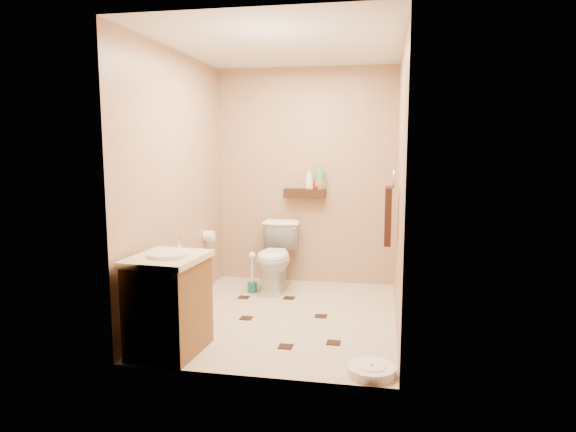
# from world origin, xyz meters

# --- Properties ---
(ground) EXTENTS (2.50, 2.50, 0.00)m
(ground) POSITION_xyz_m (0.00, 0.00, 0.00)
(ground) COLOR #C0A68C
(ground) RESTS_ON ground
(wall_back) EXTENTS (2.00, 0.04, 2.40)m
(wall_back) POSITION_xyz_m (0.00, 1.25, 1.20)
(wall_back) COLOR #A5825E
(wall_back) RESTS_ON ground
(wall_front) EXTENTS (2.00, 0.04, 2.40)m
(wall_front) POSITION_xyz_m (0.00, -1.25, 1.20)
(wall_front) COLOR #A5825E
(wall_front) RESTS_ON ground
(wall_left) EXTENTS (0.04, 2.50, 2.40)m
(wall_left) POSITION_xyz_m (-1.00, 0.00, 1.20)
(wall_left) COLOR #A5825E
(wall_left) RESTS_ON ground
(wall_right) EXTENTS (0.04, 2.50, 2.40)m
(wall_right) POSITION_xyz_m (1.00, 0.00, 1.20)
(wall_right) COLOR #A5825E
(wall_right) RESTS_ON ground
(ceiling) EXTENTS (2.00, 2.50, 0.02)m
(ceiling) POSITION_xyz_m (0.00, 0.00, 2.40)
(ceiling) COLOR silver
(ceiling) RESTS_ON wall_back
(wall_shelf) EXTENTS (0.46, 0.14, 0.10)m
(wall_shelf) POSITION_xyz_m (0.00, 1.17, 1.02)
(wall_shelf) COLOR #38190F
(wall_shelf) RESTS_ON wall_back
(floor_accents) EXTENTS (1.14, 1.36, 0.01)m
(floor_accents) POSITION_xyz_m (0.01, -0.05, 0.00)
(floor_accents) COLOR black
(floor_accents) RESTS_ON ground
(toilet) EXTENTS (0.41, 0.71, 0.72)m
(toilet) POSITION_xyz_m (-0.26, 0.83, 0.36)
(toilet) COLOR white
(toilet) RESTS_ON ground
(vanity) EXTENTS (0.55, 0.65, 0.86)m
(vanity) POSITION_xyz_m (-0.70, -0.95, 0.38)
(vanity) COLOR brown
(vanity) RESTS_ON ground
(bathroom_scale) EXTENTS (0.38, 0.38, 0.07)m
(bathroom_scale) POSITION_xyz_m (0.82, -1.07, 0.03)
(bathroom_scale) COLOR white
(bathroom_scale) RESTS_ON ground
(toilet_brush) EXTENTS (0.10, 0.10, 0.44)m
(toilet_brush) POSITION_xyz_m (-0.48, 0.68, 0.15)
(toilet_brush) COLOR #19645C
(toilet_brush) RESTS_ON ground
(towel_ring) EXTENTS (0.12, 0.30, 0.76)m
(towel_ring) POSITION_xyz_m (0.91, 0.25, 0.95)
(towel_ring) COLOR silver
(towel_ring) RESTS_ON wall_right
(toilet_paper) EXTENTS (0.12, 0.11, 0.12)m
(toilet_paper) POSITION_xyz_m (-0.94, 0.65, 0.60)
(toilet_paper) COLOR white
(toilet_paper) RESTS_ON wall_left
(bottle_a) EXTENTS (0.11, 0.11, 0.23)m
(bottle_a) POSITION_xyz_m (0.05, 1.17, 1.19)
(bottle_a) COLOR white
(bottle_a) RESTS_ON wall_shelf
(bottle_b) EXTENTS (0.08, 0.07, 0.16)m
(bottle_b) POSITION_xyz_m (0.06, 1.17, 1.15)
(bottle_b) COLOR gold
(bottle_b) RESTS_ON wall_shelf
(bottle_c) EXTENTS (0.11, 0.11, 0.14)m
(bottle_c) POSITION_xyz_m (0.17, 1.17, 1.14)
(bottle_c) COLOR #EB401B
(bottle_c) RESTS_ON wall_shelf
(bottle_d) EXTENTS (0.14, 0.14, 0.27)m
(bottle_d) POSITION_xyz_m (0.17, 1.17, 1.20)
(bottle_d) COLOR green
(bottle_d) RESTS_ON wall_shelf
(bottle_e) EXTENTS (0.09, 0.09, 0.15)m
(bottle_e) POSITION_xyz_m (0.18, 1.17, 1.14)
(bottle_e) COLOR #E5C14C
(bottle_e) RESTS_ON wall_shelf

